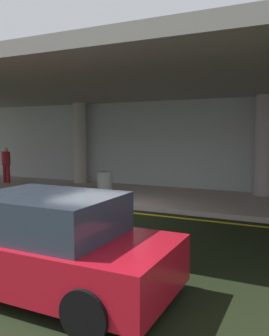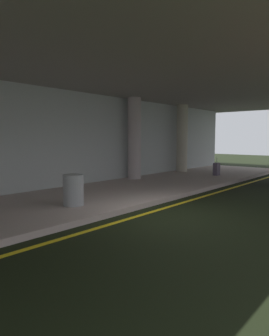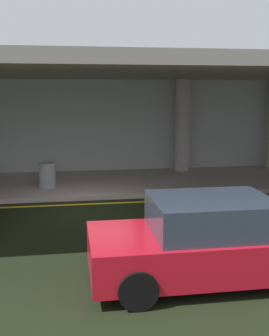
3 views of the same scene
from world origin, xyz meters
The scene contains 9 objects.
ground_plane centered at (0.00, 0.00, 0.00)m, with size 60.00×60.00×0.00m, color black.
sidewalk centered at (0.00, 3.10, 0.07)m, with size 26.00×4.20×0.15m, color #B7A29D.
lane_stripe_yellow centered at (0.00, 0.59, 0.00)m, with size 26.00×0.14×0.01m, color yellow.
support_column_left_mid centered at (4.00, 4.70, 1.97)m, with size 0.60×0.60×3.65m, color #B1A2A4.
support_column_center centered at (8.00, 4.70, 1.97)m, with size 0.60×0.60×3.65m, color #B2AA96.
ceiling_overhang centered at (0.00, 2.60, 3.95)m, with size 28.00×13.20×0.30m, color gray.
terminal_back_wall centered at (0.00, 5.35, 1.90)m, with size 26.00×0.30×3.80m, color #ABAFAF.
suitcase_upright_primary centered at (7.60, 2.42, 0.46)m, with size 0.36×0.22×0.90m.
trash_bin_steel centered at (-1.28, 2.32, 0.57)m, with size 0.56×0.56×0.85m, color gray.
Camera 2 is at (-6.35, -4.34, 1.99)m, focal length 32.34 mm.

